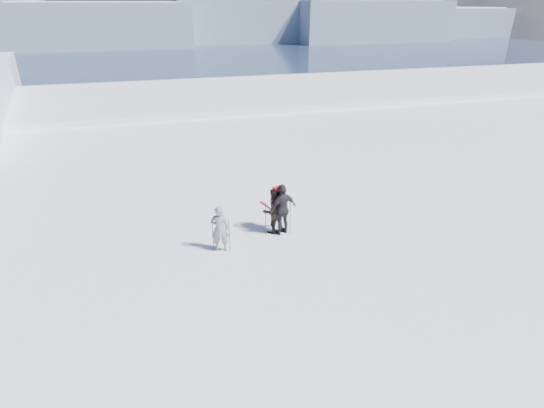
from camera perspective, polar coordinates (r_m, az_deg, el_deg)
The scene contains 8 objects.
lake_basin at distance 42.55m, azimuth -8.21°, elevation 5.40°, with size 820.00×820.00×71.62m.
far_mountain_range at distance 466.04m, azimuth -12.77°, elevation 23.04°, with size 770.00×110.00×53.00m.
skier_grey at distance 14.76m, azimuth -7.06°, elevation -3.31°, with size 0.62×0.41×1.70m, color gray.
skier_dark at distance 15.80m, azimuth 0.15°, elevation -0.95°, with size 0.86×0.67×1.76m, color black.
skier_pack at distance 15.67m, azimuth 1.41°, elevation -0.73°, with size 1.17×0.49×1.99m, color black.
backpack at distance 15.34m, azimuth 0.93°, elevation 3.91°, with size 0.43×0.24×0.56m, color red.
ski_poles at distance 15.44m, azimuth -1.54°, elevation -2.60°, with size 2.99×0.84×1.37m.
skis_loose at distance 17.95m, azimuth 0.02°, elevation -0.63°, with size 0.58×1.70×0.03m.
Camera 1 is at (-5.10, -9.71, 7.91)m, focal length 28.00 mm.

